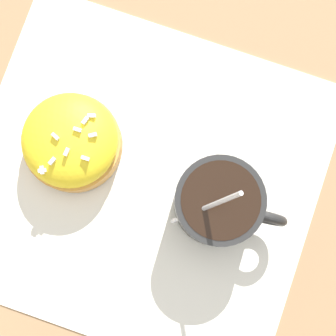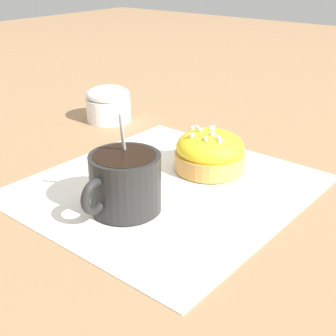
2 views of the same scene
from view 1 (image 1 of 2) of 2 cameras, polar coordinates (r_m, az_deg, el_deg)
The scene contains 4 objects.
ground_plane at distance 0.53m, azimuth -2.53°, elevation -1.40°, with size 3.00×3.00×0.00m, color #93704C.
paper_napkin at distance 0.53m, azimuth -2.54°, elevation -1.38°, with size 0.33×0.31×0.00m.
coffee_cup at distance 0.50m, azimuth 5.17°, elevation -3.78°, with size 0.10×0.08×0.11m.
frosted_pastry at distance 0.52m, azimuth -9.83°, elevation 2.66°, with size 0.09×0.09×0.06m.
Camera 1 is at (-0.04, 0.04, 0.53)m, focal length 60.00 mm.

